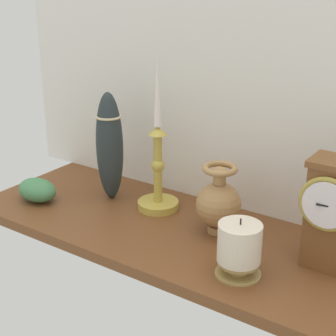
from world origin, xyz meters
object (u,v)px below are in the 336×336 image
(brass_vase_bulbous, at_px, (219,202))
(pillar_candle_front, at_px, (239,248))
(tall_ceramic_vase, at_px, (110,146))
(candlestick_tall_left, at_px, (158,170))
(mantel_clock, at_px, (331,213))

(brass_vase_bulbous, relative_size, pillar_candle_front, 1.33)
(tall_ceramic_vase, bearing_deg, candlestick_tall_left, 7.43)
(mantel_clock, relative_size, brass_vase_bulbous, 1.40)
(candlestick_tall_left, xyz_separation_m, pillar_candle_front, (0.29, -0.15, -0.04))
(brass_vase_bulbous, bearing_deg, candlestick_tall_left, 172.24)
(candlestick_tall_left, relative_size, tall_ceramic_vase, 1.40)
(candlestick_tall_left, bearing_deg, mantel_clock, -3.45)
(brass_vase_bulbous, distance_m, tall_ceramic_vase, 0.31)
(tall_ceramic_vase, bearing_deg, pillar_candle_front, -17.45)
(pillar_candle_front, bearing_deg, brass_vase_bulbous, 132.60)
(pillar_candle_front, relative_size, tall_ceramic_vase, 0.43)
(brass_vase_bulbous, bearing_deg, pillar_candle_front, -47.40)
(candlestick_tall_left, relative_size, pillar_candle_front, 3.22)
(brass_vase_bulbous, xyz_separation_m, tall_ceramic_vase, (-0.31, 0.01, 0.07))
(mantel_clock, distance_m, pillar_candle_front, 0.19)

